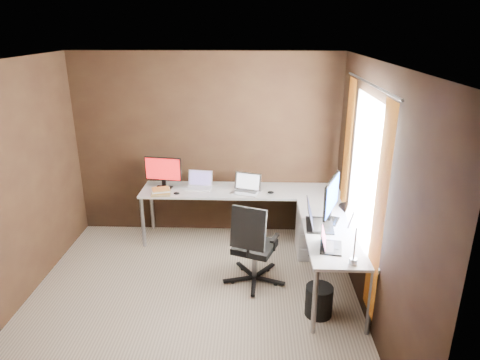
% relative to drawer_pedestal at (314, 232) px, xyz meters
% --- Properties ---
extents(room, '(3.60, 3.60, 2.50)m').
position_rel_drawer_pedestal_xyz_m(room, '(-1.09, -1.08, 0.98)').
color(room, '#BAAC91').
rests_on(room, ground).
extents(desk, '(2.65, 2.25, 0.73)m').
position_rel_drawer_pedestal_xyz_m(desk, '(-0.59, -0.11, 0.38)').
color(desk, white).
rests_on(desk, ground).
extents(drawer_pedestal, '(0.42, 0.50, 0.60)m').
position_rel_drawer_pedestal_xyz_m(drawer_pedestal, '(0.00, 0.00, 0.00)').
color(drawer_pedestal, white).
rests_on(drawer_pedestal, ground).
extents(monitor_left, '(0.50, 0.17, 0.43)m').
position_rel_drawer_pedestal_xyz_m(monitor_left, '(-1.99, 0.37, 0.67)').
color(monitor_left, black).
rests_on(monitor_left, desk).
extents(monitor_right, '(0.26, 0.59, 0.51)m').
position_rel_drawer_pedestal_xyz_m(monitor_right, '(0.08, -0.58, 0.72)').
color(monitor_right, black).
rests_on(monitor_right, desk).
extents(laptop_white, '(0.36, 0.27, 0.22)m').
position_rel_drawer_pedestal_xyz_m(laptop_white, '(-1.51, 0.41, 0.48)').
color(laptop_white, white).
rests_on(laptop_white, desk).
extents(laptop_silver, '(0.42, 0.35, 0.24)m').
position_rel_drawer_pedestal_xyz_m(laptop_silver, '(-0.88, 0.27, 0.48)').
color(laptop_silver, silver).
rests_on(laptop_silver, desk).
extents(laptop_black_big, '(0.33, 0.44, 0.28)m').
position_rel_drawer_pedestal_xyz_m(laptop_black_big, '(-0.09, -0.71, 0.49)').
color(laptop_black_big, black).
rests_on(laptop_black_big, desk).
extents(laptop_black_small, '(0.26, 0.33, 0.20)m').
position_rel_drawer_pedestal_xyz_m(laptop_black_small, '(-0.04, -1.20, 0.48)').
color(laptop_black_small, black).
rests_on(laptop_black_small, desk).
extents(book_stack, '(0.28, 0.24, 0.08)m').
position_rel_drawer_pedestal_xyz_m(book_stack, '(-1.99, 0.15, 0.47)').
color(book_stack, '#9F8755').
rests_on(book_stack, desk).
extents(mouse_left, '(0.09, 0.06, 0.03)m').
position_rel_drawer_pedestal_xyz_m(mouse_left, '(-1.78, 0.15, 0.45)').
color(mouse_left, black).
rests_on(mouse_left, desk).
extents(mouse_corner, '(0.10, 0.08, 0.03)m').
position_rel_drawer_pedestal_xyz_m(mouse_corner, '(-0.56, 0.23, 0.45)').
color(mouse_corner, black).
rests_on(mouse_corner, desk).
extents(desk_lamp, '(0.19, 0.22, 0.57)m').
position_rel_drawer_pedestal_xyz_m(desk_lamp, '(0.08, -1.44, 0.79)').
color(desk_lamp, slate).
rests_on(desk_lamp, desk).
extents(office_chair, '(0.56, 0.59, 1.00)m').
position_rel_drawer_pedestal_xyz_m(office_chair, '(-0.77, -0.71, -0.01)').
color(office_chair, black).
rests_on(office_chair, ground).
extents(wastebasket, '(0.33, 0.33, 0.32)m').
position_rel_drawer_pedestal_xyz_m(wastebasket, '(-0.10, -1.28, -0.14)').
color(wastebasket, black).
rests_on(wastebasket, ground).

